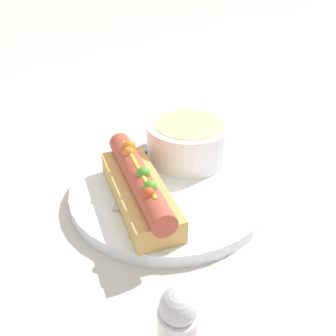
{
  "coord_description": "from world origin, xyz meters",
  "views": [
    {
      "loc": [
        0.34,
        -0.26,
        0.31
      ],
      "look_at": [
        0.0,
        0.0,
        0.05
      ],
      "focal_mm": 42.0,
      "sensor_mm": 36.0,
      "label": 1
    }
  ],
  "objects_px": {
    "spoon": "(138,155)",
    "salt_shaker": "(178,327)",
    "hot_dog": "(139,187)",
    "soup_bowl": "(189,139)"
  },
  "relations": [
    {
      "from": "spoon",
      "to": "salt_shaker",
      "type": "height_order",
      "value": "salt_shaker"
    },
    {
      "from": "spoon",
      "to": "salt_shaker",
      "type": "xyz_separation_m",
      "value": [
        0.28,
        -0.14,
        0.02
      ]
    },
    {
      "from": "salt_shaker",
      "to": "soup_bowl",
      "type": "bearing_deg",
      "value": 139.19
    },
    {
      "from": "soup_bowl",
      "to": "hot_dog",
      "type": "bearing_deg",
      "value": -66.57
    },
    {
      "from": "hot_dog",
      "to": "soup_bowl",
      "type": "xyz_separation_m",
      "value": [
        -0.05,
        0.12,
        0.01
      ]
    },
    {
      "from": "spoon",
      "to": "salt_shaker",
      "type": "bearing_deg",
      "value": -162.24
    },
    {
      "from": "spoon",
      "to": "salt_shaker",
      "type": "distance_m",
      "value": 0.31
    },
    {
      "from": "hot_dog",
      "to": "salt_shaker",
      "type": "bearing_deg",
      "value": -7.1
    },
    {
      "from": "soup_bowl",
      "to": "spoon",
      "type": "height_order",
      "value": "soup_bowl"
    },
    {
      "from": "soup_bowl",
      "to": "salt_shaker",
      "type": "bearing_deg",
      "value": -40.81
    }
  ]
}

